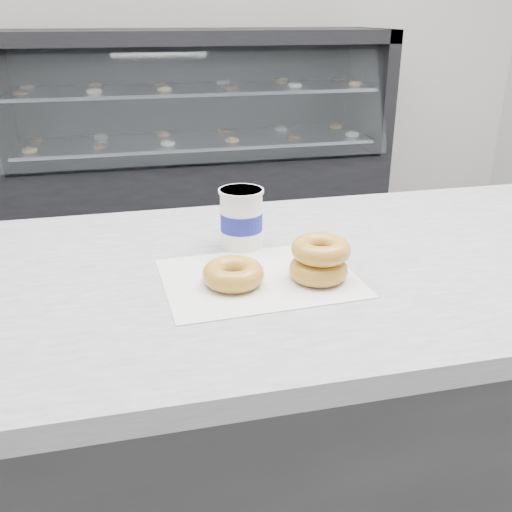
% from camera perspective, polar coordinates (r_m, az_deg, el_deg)
% --- Properties ---
extents(ground, '(5.00, 5.00, 0.00)m').
position_cam_1_polar(ground, '(2.10, 2.99, -16.44)').
color(ground, '#979799').
rests_on(ground, ground).
extents(counter, '(3.06, 0.76, 0.90)m').
position_cam_1_polar(counter, '(1.38, 10.63, -17.17)').
color(counter, '#333335').
rests_on(counter, ground).
extents(display_case, '(2.40, 0.74, 1.25)m').
position_cam_1_polar(display_case, '(3.80, -5.91, 10.12)').
color(display_case, black).
rests_on(display_case, ground).
extents(wax_paper, '(0.35, 0.28, 0.00)m').
position_cam_1_polar(wax_paper, '(1.02, 0.35, -2.19)').
color(wax_paper, silver).
rests_on(wax_paper, counter).
extents(donut_single, '(0.13, 0.13, 0.04)m').
position_cam_1_polar(donut_single, '(0.99, -2.28, -1.79)').
color(donut_single, gold).
rests_on(donut_single, wax_paper).
extents(donut_stack, '(0.15, 0.15, 0.07)m').
position_cam_1_polar(donut_stack, '(1.01, 6.37, -0.33)').
color(donut_stack, gold).
rests_on(donut_stack, wax_paper).
extents(coffee_cup, '(0.09, 0.09, 0.12)m').
position_cam_1_polar(coffee_cup, '(1.14, -1.47, 3.84)').
color(coffee_cup, white).
rests_on(coffee_cup, counter).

